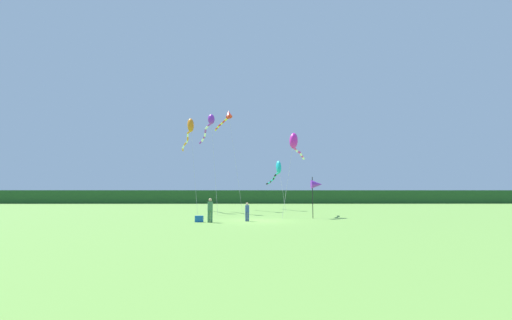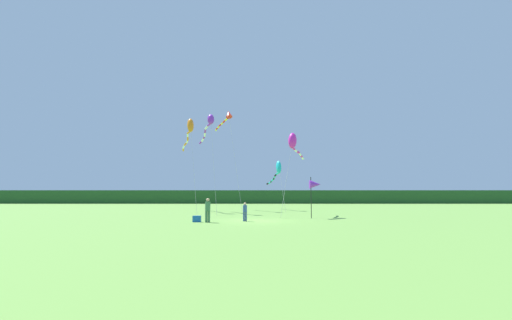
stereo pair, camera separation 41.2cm
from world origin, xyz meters
TOP-DOWN VIEW (x-y plane):
  - ground_plane at (0.00, 0.00)m, footprint 120.00×120.00m
  - distant_treeline at (0.00, 45.00)m, footprint 108.00×3.50m
  - person_adult at (-3.24, -1.30)m, footprint 0.36×0.36m
  - person_child at (-0.70, -0.32)m, footprint 0.29×0.29m
  - cooler_box at (-4.04, -0.94)m, footprint 0.56×0.32m
  - banner_flag_pole at (4.89, 2.57)m, footprint 0.90×0.70m
  - kite_red at (-3.51, 15.99)m, footprint 4.06×9.07m
  - kite_orange at (-7.44, 12.65)m, footprint 3.73×9.86m
  - kite_magenta at (3.45, 5.24)m, footprint 2.79×5.53m
  - kite_cyan at (2.73, 15.87)m, footprint 1.89×7.90m
  - kite_purple at (-4.95, 10.66)m, footprint 3.30×9.04m

SIDE VIEW (x-z plane):
  - ground_plane at x=0.00m, z-range 0.00..0.00m
  - cooler_box at x=-4.04m, z-range 0.00..0.44m
  - person_child at x=-0.70m, z-range 0.08..1.41m
  - person_adult at x=-3.24m, z-range 0.10..1.75m
  - distant_treeline at x=0.00m, z-range 0.00..2.70m
  - banner_flag_pole at x=4.89m, z-range 1.03..4.36m
  - kite_cyan at x=2.73m, z-range 1.89..8.00m
  - kite_magenta at x=3.45m, z-range 2.82..10.37m
  - kite_orange at x=-7.44m, z-range 4.03..14.48m
  - kite_purple at x=-4.95m, z-range 4.24..14.65m
  - kite_red at x=-3.51m, z-range 5.31..17.57m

